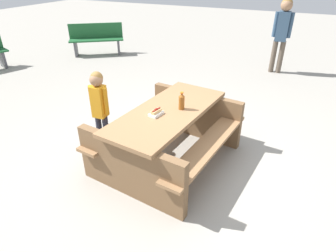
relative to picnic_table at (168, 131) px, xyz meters
name	(u,v)px	position (x,y,z in m)	size (l,w,h in m)	color
ground_plane	(168,160)	(0.00, 0.00, -0.44)	(30.00, 30.00, 0.00)	gray
picnic_table	(168,131)	(0.00, 0.00, 0.00)	(1.95, 1.60, 0.75)	olive
soda_bottle	(182,101)	(-0.10, 0.14, 0.41)	(0.07, 0.07, 0.23)	brown
hotdog_tray	(156,113)	(0.18, -0.07, 0.34)	(0.20, 0.14, 0.08)	white
child_in_coat	(99,102)	(0.12, -0.95, 0.28)	(0.18, 0.28, 1.14)	#262633
park_bench_near	(97,38)	(-3.81, -4.07, 0.00)	(1.20, 1.45, 0.85)	#1E592D
bystander_adult	(283,27)	(-4.37, 0.81, 0.62)	(0.26, 0.41, 1.67)	brown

